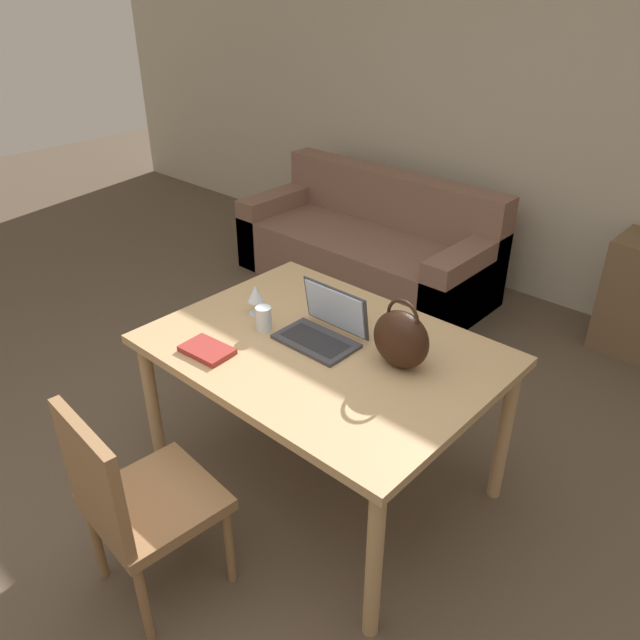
{
  "coord_description": "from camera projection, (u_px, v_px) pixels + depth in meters",
  "views": [
    {
      "loc": [
        1.49,
        -1.08,
        2.16
      ],
      "look_at": [
        -0.02,
        0.59,
        0.88
      ],
      "focal_mm": 35.0,
      "sensor_mm": 36.0,
      "label": 1
    }
  ],
  "objects": [
    {
      "name": "couch",
      "position": [
        368.0,
        249.0,
        4.75
      ],
      "size": [
        1.95,
        0.84,
        0.82
      ],
      "color": "#7F5B4C",
      "rests_on": "ground_plane"
    },
    {
      "name": "wine_glass",
      "position": [
        255.0,
        295.0,
        2.83
      ],
      "size": [
        0.08,
        0.08,
        0.14
      ],
      "color": "silver",
      "rests_on": "dining_table"
    },
    {
      "name": "ground_plane",
      "position": [
        230.0,
        553.0,
        2.64
      ],
      "size": [
        14.0,
        14.0,
        0.0
      ],
      "primitive_type": "plane",
      "color": "brown"
    },
    {
      "name": "laptop",
      "position": [
        325.0,
        326.0,
        2.67
      ],
      "size": [
        0.35,
        0.25,
        0.22
      ],
      "color": "#38383D",
      "rests_on": "dining_table"
    },
    {
      "name": "book",
      "position": [
        207.0,
        350.0,
        2.59
      ],
      "size": [
        0.22,
        0.16,
        0.02
      ],
      "rotation": [
        0.0,
        0.0,
        0.07
      ],
      "color": "maroon",
      "rests_on": "dining_table"
    },
    {
      "name": "handbag",
      "position": [
        401.0,
        339.0,
        2.45
      ],
      "size": [
        0.25,
        0.16,
        0.3
      ],
      "color": "black",
      "rests_on": "dining_table"
    },
    {
      "name": "drinking_glass",
      "position": [
        264.0,
        319.0,
        2.73
      ],
      "size": [
        0.07,
        0.07,
        0.11
      ],
      "color": "silver",
      "rests_on": "dining_table"
    },
    {
      "name": "dining_table",
      "position": [
        324.0,
        361.0,
        2.67
      ],
      "size": [
        1.43,
        1.05,
        0.76
      ],
      "color": "tan",
      "rests_on": "ground_plane"
    },
    {
      "name": "wall_back",
      "position": [
        588.0,
        112.0,
        3.97
      ],
      "size": [
        10.0,
        0.06,
        2.7
      ],
      "color": "#BCB29E",
      "rests_on": "ground_plane"
    },
    {
      "name": "chair",
      "position": [
        134.0,
        498.0,
        2.24
      ],
      "size": [
        0.48,
        0.48,
        0.89
      ],
      "rotation": [
        0.0,
        0.0,
        -0.09
      ],
      "color": "olive",
      "rests_on": "ground_plane"
    }
  ]
}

